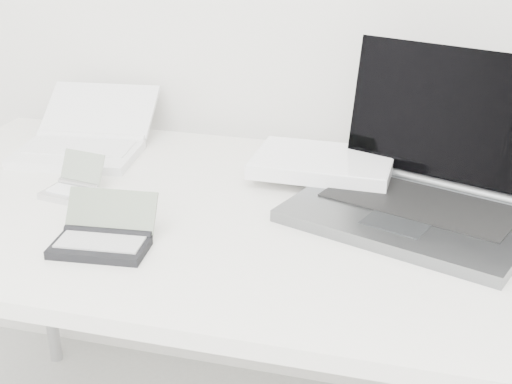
% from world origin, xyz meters
% --- Properties ---
extents(desk, '(1.60, 0.80, 0.73)m').
position_xyz_m(desk, '(0.00, 1.55, 0.68)').
color(desk, white).
rests_on(desk, ground).
extents(laptop_large, '(0.60, 0.47, 0.29)m').
position_xyz_m(laptop_large, '(0.20, 1.66, 0.78)').
color(laptop_large, slate).
rests_on(laptop_large, desk).
extents(netbook_open_white, '(0.30, 0.36, 0.11)m').
position_xyz_m(netbook_open_white, '(-0.51, 1.77, 0.75)').
color(netbook_open_white, white).
rests_on(netbook_open_white, desk).
extents(pda_silver, '(0.11, 0.12, 0.07)m').
position_xyz_m(pda_silver, '(-0.42, 1.54, 0.75)').
color(pda_silver, silver).
rests_on(pda_silver, desk).
extents(palmtop_charcoal, '(0.17, 0.15, 0.08)m').
position_xyz_m(palmtop_charcoal, '(-0.26, 1.35, 0.75)').
color(palmtop_charcoal, black).
rests_on(palmtop_charcoal, desk).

